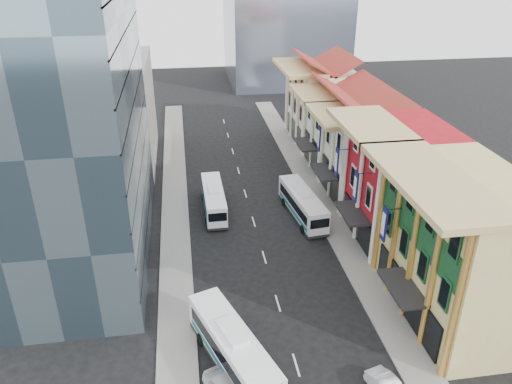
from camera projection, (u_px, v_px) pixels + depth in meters
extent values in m
plane|color=black|center=(299.00, 376.00, 35.12)|extent=(200.00, 200.00, 0.00)
cube|color=slate|center=(329.00, 215.00, 55.70)|extent=(3.00, 90.00, 0.15)
cube|color=slate|center=(175.00, 227.00, 53.41)|extent=(3.00, 90.00, 0.15)
cube|color=#CCBB75|center=(463.00, 249.00, 38.76)|extent=(8.00, 14.00, 12.00)
cube|color=#A6121A|center=(401.00, 183.00, 49.38)|extent=(8.00, 10.00, 12.00)
cube|color=white|center=(366.00, 157.00, 58.24)|extent=(8.00, 9.00, 10.00)
cube|color=white|center=(343.00, 131.00, 66.20)|extent=(8.00, 9.00, 10.00)
cube|color=white|center=(322.00, 105.00, 75.27)|extent=(8.00, 12.00, 11.00)
cube|color=#3B505D|center=(64.00, 103.00, 42.96)|extent=(12.00, 26.00, 30.00)
cube|color=gray|center=(114.00, 112.00, 67.02)|extent=(10.00, 18.00, 14.00)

